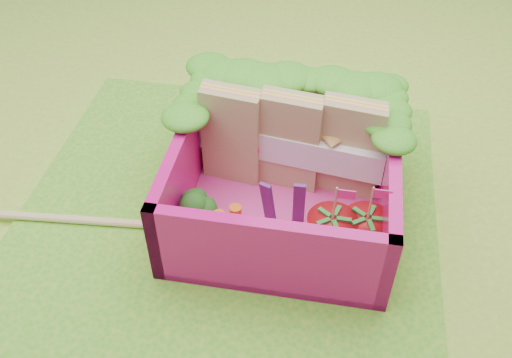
{
  "coord_description": "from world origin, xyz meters",
  "views": [
    {
      "loc": [
        0.61,
        -2.44,
        2.66
      ],
      "look_at": [
        0.17,
        0.05,
        0.28
      ],
      "focal_mm": 40.0,
      "sensor_mm": 36.0,
      "label": 1
    }
  ],
  "objects_px": {
    "sandwich_stack": "(291,142)",
    "broccoli": "(194,209)",
    "strawberry_right": "(364,235)",
    "chopsticks": "(75,219)",
    "strawberry_left": "(331,236)",
    "bento_box": "(284,179)"
  },
  "relations": [
    {
      "from": "strawberry_left",
      "to": "chopsticks",
      "type": "distance_m",
      "value": 1.58
    },
    {
      "from": "chopsticks",
      "to": "strawberry_right",
      "type": "bearing_deg",
      "value": 0.76
    },
    {
      "from": "strawberry_left",
      "to": "strawberry_right",
      "type": "distance_m",
      "value": 0.19
    },
    {
      "from": "bento_box",
      "to": "sandwich_stack",
      "type": "height_order",
      "value": "sandwich_stack"
    },
    {
      "from": "chopsticks",
      "to": "bento_box",
      "type": "bearing_deg",
      "value": 14.09
    },
    {
      "from": "sandwich_stack",
      "to": "broccoli",
      "type": "height_order",
      "value": "sandwich_stack"
    },
    {
      "from": "strawberry_left",
      "to": "strawberry_right",
      "type": "height_order",
      "value": "strawberry_left"
    },
    {
      "from": "strawberry_right",
      "to": "chopsticks",
      "type": "bearing_deg",
      "value": -179.24
    },
    {
      "from": "strawberry_right",
      "to": "chopsticks",
      "type": "xyz_separation_m",
      "value": [
        -1.76,
        -0.02,
        -0.17
      ]
    },
    {
      "from": "bento_box",
      "to": "chopsticks",
      "type": "relative_size",
      "value": 0.54
    },
    {
      "from": "broccoli",
      "to": "chopsticks",
      "type": "bearing_deg",
      "value": -177.81
    },
    {
      "from": "broccoli",
      "to": "chopsticks",
      "type": "xyz_separation_m",
      "value": [
        -0.77,
        -0.03,
        -0.2
      ]
    },
    {
      "from": "broccoli",
      "to": "strawberry_right",
      "type": "xyz_separation_m",
      "value": [
        0.99,
        -0.01,
        -0.03
      ]
    },
    {
      "from": "strawberry_right",
      "to": "chopsticks",
      "type": "distance_m",
      "value": 1.77
    },
    {
      "from": "bento_box",
      "to": "sandwich_stack",
      "type": "xyz_separation_m",
      "value": [
        0.0,
        0.24,
        0.1
      ]
    },
    {
      "from": "sandwich_stack",
      "to": "broccoli",
      "type": "xyz_separation_m",
      "value": [
        -0.49,
        -0.53,
        -0.15
      ]
    },
    {
      "from": "sandwich_stack",
      "to": "chopsticks",
      "type": "relative_size",
      "value": 0.5
    },
    {
      "from": "sandwich_stack",
      "to": "strawberry_right",
      "type": "relative_size",
      "value": 2.31
    },
    {
      "from": "bento_box",
      "to": "broccoli",
      "type": "distance_m",
      "value": 0.57
    },
    {
      "from": "broccoli",
      "to": "strawberry_right",
      "type": "distance_m",
      "value": 0.99
    },
    {
      "from": "strawberry_left",
      "to": "chopsticks",
      "type": "xyz_separation_m",
      "value": [
        -1.57,
        0.02,
        -0.17
      ]
    },
    {
      "from": "strawberry_right",
      "to": "chopsticks",
      "type": "height_order",
      "value": "strawberry_right"
    }
  ]
}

